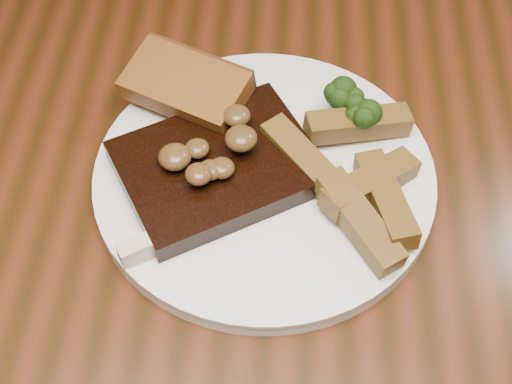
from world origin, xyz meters
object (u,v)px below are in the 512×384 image
(dining_table, at_px, (254,253))
(potato_wedges, at_px, (353,177))
(steak, at_px, (218,168))
(chair_far, at_px, (135,1))
(garlic_bread, at_px, (187,101))
(plate, at_px, (264,178))

(dining_table, distance_m, potato_wedges, 0.14)
(dining_table, bearing_deg, potato_wedges, 5.93)
(potato_wedges, bearing_deg, steak, 178.61)
(chair_far, distance_m, garlic_bread, 0.56)
(plate, bearing_deg, dining_table, -115.31)
(potato_wedges, bearing_deg, chair_far, 119.74)
(dining_table, bearing_deg, plate, 64.69)
(dining_table, relative_size, garlic_bread, 14.77)
(chair_far, height_order, steak, chair_far)
(chair_far, distance_m, potato_wedges, 0.68)
(steak, distance_m, garlic_bread, 0.08)
(dining_table, height_order, chair_far, chair_far)
(dining_table, distance_m, plate, 0.10)
(plate, distance_m, steak, 0.04)
(dining_table, xyz_separation_m, potato_wedges, (0.08, 0.01, 0.12))
(chair_far, height_order, potato_wedges, chair_far)
(dining_table, relative_size, chair_far, 1.72)
(dining_table, height_order, garlic_bread, garlic_bread)
(steak, bearing_deg, dining_table, -50.12)
(garlic_bread, bearing_deg, potato_wedges, -3.21)
(potato_wedges, bearing_deg, plate, 173.91)
(chair_far, relative_size, plate, 3.15)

